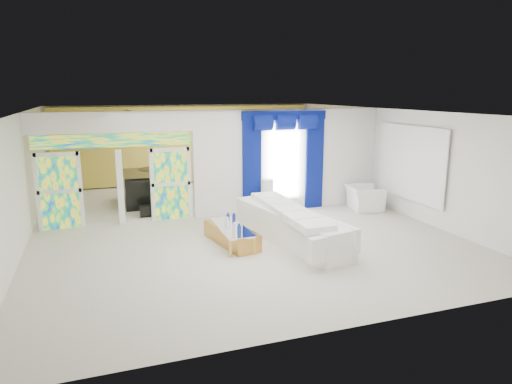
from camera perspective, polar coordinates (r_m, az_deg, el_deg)
name	(u,v)px	position (r m, az deg, el deg)	size (l,w,h in m)	color
floor	(231,223)	(12.49, -3.13, -3.91)	(12.00, 12.00, 0.00)	#B7AF9E
dividing_wall	(290,160)	(13.80, 4.24, 4.03)	(5.70, 0.18, 3.00)	white
dividing_header	(113,122)	(12.55, -17.34, 8.29)	(4.30, 0.18, 0.55)	white
stained_panel_left	(60,191)	(12.80, -23.21, 0.10)	(0.95, 0.04, 2.00)	#994C3F
stained_panel_right	(171,184)	(12.90, -10.52, 1.01)	(0.95, 0.04, 2.00)	#994C3F
stained_transom	(114,140)	(12.59, -17.20, 6.14)	(4.00, 0.05, 0.35)	#994C3F
window_pane	(284,162)	(13.62, 3.44, 3.72)	(1.00, 0.02, 2.30)	white
blue_drape_left	(252,166)	(13.25, -0.51, 3.27)	(0.55, 0.10, 2.80)	#04134E
blue_drape_right	(314,162)	(14.02, 7.26, 3.68)	(0.55, 0.10, 2.80)	#04134E
blue_pelmet	(285,115)	(13.46, 3.56, 9.47)	(2.60, 0.12, 0.25)	#04134E
wall_mirror	(411,163)	(13.51, 18.65, 3.44)	(0.04, 2.70, 1.90)	white
gold_curtains	(187,145)	(17.84, -8.53, 5.83)	(9.70, 0.12, 2.90)	gold
white_sofa	(289,227)	(10.93, 4.18, -4.32)	(0.82, 3.84, 0.73)	white
coffee_table	(231,235)	(10.81, -3.08, -5.41)	(0.60, 1.80, 0.40)	#BA813A
console_table	(277,205)	(13.58, 2.57, -1.62)	(1.29, 0.41, 0.43)	white
table_lamp	(267,189)	(13.36, 1.39, 0.38)	(0.36, 0.36, 0.58)	silver
armchair	(364,198)	(14.21, 13.26, -0.73)	(1.09, 0.95, 0.71)	white
grand_piano	(148,188)	(15.03, -13.21, 0.53)	(1.50, 1.96, 0.99)	black
piano_bench	(155,210)	(13.56, -12.39, -2.22)	(0.88, 0.34, 0.29)	black
tv_console	(62,201)	(14.49, -22.97, -1.03)	(0.53, 0.48, 0.77)	tan
chandelier	(128,119)	(14.97, -15.58, 8.69)	(0.60, 0.60, 0.60)	gold
decanters	(233,224)	(10.68, -2.88, -4.00)	(0.19, 1.21, 0.28)	#161B99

